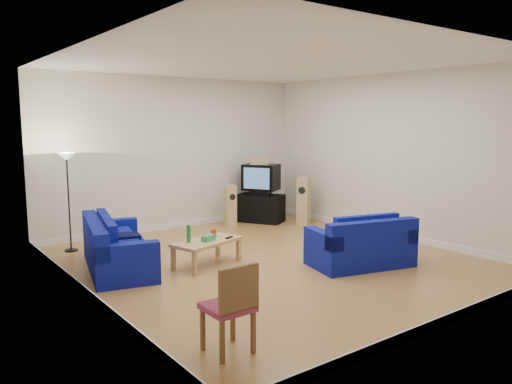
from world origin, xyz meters
TOP-DOWN VIEW (x-y plane):
  - room at (0.00, 0.00)m, footprint 6.01×6.51m
  - sofa_three_seat at (-2.23, 1.06)m, footprint 1.33×2.19m
  - sofa_loveseat at (0.97, -1.10)m, footprint 1.74×1.24m
  - coffee_table at (-0.97, 0.40)m, footprint 1.23×0.84m
  - bottle at (-1.27, 0.46)m, footprint 0.08×0.08m
  - tissue_box at (-0.97, 0.36)m, footprint 0.24×0.18m
  - red_canister at (-0.76, 0.54)m, footprint 0.09×0.09m
  - remote at (-0.61, 0.32)m, footprint 0.17×0.11m
  - tv_stand at (1.83, 2.70)m, footprint 1.01×1.17m
  - av_receiver at (1.81, 2.67)m, footprint 0.57×0.58m
  - television at (1.86, 2.70)m, footprint 0.87×0.94m
  - centre_speaker at (1.79, 2.67)m, footprint 0.41×0.40m
  - speaker_left at (1.01, 2.70)m, footprint 0.26×0.31m
  - speaker_right at (2.45, 1.91)m, footprint 0.40×0.38m
  - floor_lamp at (-2.45, 2.60)m, footprint 0.30×0.30m
  - dining_chair at (-2.38, -2.40)m, footprint 0.44×0.44m

SIDE VIEW (x-z plane):
  - sofa_three_seat at x=-2.23m, z-range -0.10..0.69m
  - sofa_loveseat at x=0.97m, z-range -0.09..0.69m
  - tv_stand at x=1.83m, z-range 0.00..0.63m
  - coffee_table at x=-0.97m, z-range 0.15..0.56m
  - remote at x=-0.61m, z-range 0.41..0.43m
  - tissue_box at x=-0.97m, z-range 0.41..0.50m
  - speaker_left at x=1.01m, z-range 0.00..0.90m
  - red_canister at x=-0.76m, z-range 0.41..0.54m
  - dining_chair at x=-2.38m, z-range 0.05..0.98m
  - speaker_right at x=2.45m, z-range 0.00..1.07m
  - bottle at x=-1.27m, z-range 0.41..0.68m
  - av_receiver at x=1.81m, z-range 0.63..0.73m
  - television at x=1.86m, z-range 0.73..1.32m
  - centre_speaker at x=1.79m, z-range 1.32..1.46m
  - floor_lamp at x=-2.45m, z-range 0.57..2.31m
  - room at x=0.00m, z-range -0.06..3.15m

